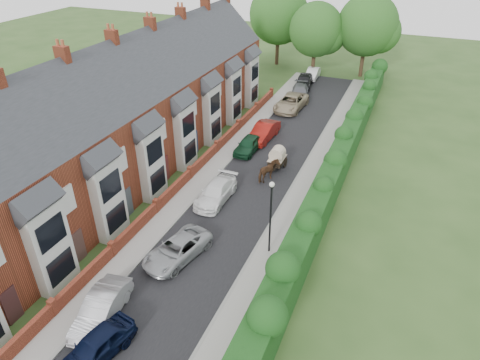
{
  "coord_description": "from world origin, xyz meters",
  "views": [
    {
      "loc": [
        9.56,
        -15.6,
        17.77
      ],
      "look_at": [
        -0.21,
        8.0,
        2.2
      ],
      "focal_mm": 32.0,
      "sensor_mm": 36.0,
      "label": 1
    }
  ],
  "objects_px": {
    "car_grey": "(300,92)",
    "car_green": "(249,144)",
    "horse": "(269,172)",
    "car_beige": "(291,103)",
    "horse_cart": "(277,156)",
    "lamppost": "(271,209)",
    "car_silver_b": "(177,249)",
    "car_black": "(304,81)",
    "car_white": "(216,192)",
    "car_red": "(264,132)",
    "car_navy": "(96,347)",
    "car_silver_a": "(101,308)"
  },
  "relations": [
    {
      "from": "car_beige",
      "to": "car_black",
      "type": "bearing_deg",
      "value": 97.97
    },
    {
      "from": "car_white",
      "to": "car_navy",
      "type": "bearing_deg",
      "value": -87.47
    },
    {
      "from": "car_silver_b",
      "to": "car_white",
      "type": "relative_size",
      "value": 1.01
    },
    {
      "from": "car_silver_b",
      "to": "car_black",
      "type": "height_order",
      "value": "car_black"
    },
    {
      "from": "car_white",
      "to": "car_grey",
      "type": "height_order",
      "value": "car_white"
    },
    {
      "from": "car_beige",
      "to": "car_green",
      "type": "bearing_deg",
      "value": -89.95
    },
    {
      "from": "car_grey",
      "to": "car_silver_b",
      "type": "bearing_deg",
      "value": -101.78
    },
    {
      "from": "car_white",
      "to": "car_red",
      "type": "relative_size",
      "value": 0.99
    },
    {
      "from": "car_silver_a",
      "to": "car_beige",
      "type": "xyz_separation_m",
      "value": [
        0.7,
        31.45,
        0.06
      ]
    },
    {
      "from": "car_beige",
      "to": "car_grey",
      "type": "height_order",
      "value": "car_beige"
    },
    {
      "from": "horse_cart",
      "to": "car_green",
      "type": "bearing_deg",
      "value": 149.47
    },
    {
      "from": "car_green",
      "to": "car_beige",
      "type": "distance_m",
      "value": 11.06
    },
    {
      "from": "car_green",
      "to": "horse",
      "type": "height_order",
      "value": "horse"
    },
    {
      "from": "car_beige",
      "to": "horse",
      "type": "height_order",
      "value": "horse"
    },
    {
      "from": "lamppost",
      "to": "car_black",
      "type": "bearing_deg",
      "value": 101.34
    },
    {
      "from": "car_silver_a",
      "to": "car_green",
      "type": "xyz_separation_m",
      "value": [
        0.1,
        20.4,
        -0.03
      ]
    },
    {
      "from": "lamppost",
      "to": "car_silver_b",
      "type": "height_order",
      "value": "lamppost"
    },
    {
      "from": "car_silver_b",
      "to": "horse_cart",
      "type": "bearing_deg",
      "value": 94.06
    },
    {
      "from": "lamppost",
      "to": "car_silver_a",
      "type": "bearing_deg",
      "value": -127.39
    },
    {
      "from": "lamppost",
      "to": "car_grey",
      "type": "height_order",
      "value": "lamppost"
    },
    {
      "from": "car_black",
      "to": "horse",
      "type": "distance_m",
      "value": 23.14
    },
    {
      "from": "car_silver_b",
      "to": "car_beige",
      "type": "height_order",
      "value": "car_beige"
    },
    {
      "from": "car_silver_a",
      "to": "car_white",
      "type": "distance_m",
      "value": 12.24
    },
    {
      "from": "car_silver_a",
      "to": "car_white",
      "type": "height_order",
      "value": "car_silver_a"
    },
    {
      "from": "car_green",
      "to": "car_grey",
      "type": "bearing_deg",
      "value": 90.46
    },
    {
      "from": "car_green",
      "to": "car_red",
      "type": "xyz_separation_m",
      "value": [
        0.4,
        2.84,
        0.08
      ]
    },
    {
      "from": "car_silver_b",
      "to": "car_white",
      "type": "height_order",
      "value": "car_white"
    },
    {
      "from": "horse",
      "to": "car_grey",
      "type": "bearing_deg",
      "value": -63.95
    },
    {
      "from": "horse",
      "to": "car_navy",
      "type": "bearing_deg",
      "value": 100.97
    },
    {
      "from": "lamppost",
      "to": "horse_cart",
      "type": "distance_m",
      "value": 10.87
    },
    {
      "from": "horse",
      "to": "car_black",
      "type": "bearing_deg",
      "value": -63.98
    },
    {
      "from": "lamppost",
      "to": "car_navy",
      "type": "height_order",
      "value": "lamppost"
    },
    {
      "from": "car_red",
      "to": "horse_cart",
      "type": "relative_size",
      "value": 1.73
    },
    {
      "from": "car_black",
      "to": "car_silver_a",
      "type": "bearing_deg",
      "value": -98.1
    },
    {
      "from": "car_navy",
      "to": "car_beige",
      "type": "bearing_deg",
      "value": 102.41
    },
    {
      "from": "car_navy",
      "to": "horse_cart",
      "type": "distance_m",
      "value": 20.57
    },
    {
      "from": "lamppost",
      "to": "car_beige",
      "type": "relative_size",
      "value": 0.92
    },
    {
      "from": "horse_cart",
      "to": "car_grey",
      "type": "bearing_deg",
      "value": 99.38
    },
    {
      "from": "car_white",
      "to": "car_red",
      "type": "height_order",
      "value": "car_red"
    },
    {
      "from": "car_white",
      "to": "car_red",
      "type": "bearing_deg",
      "value": 91.78
    },
    {
      "from": "lamppost",
      "to": "car_green",
      "type": "height_order",
      "value": "lamppost"
    },
    {
      "from": "car_navy",
      "to": "car_grey",
      "type": "xyz_separation_m",
      "value": [
        -0.65,
        37.5,
        -0.03
      ]
    },
    {
      "from": "car_green",
      "to": "car_black",
      "type": "height_order",
      "value": "car_black"
    },
    {
      "from": "car_navy",
      "to": "car_silver_a",
      "type": "relative_size",
      "value": 0.94
    },
    {
      "from": "car_navy",
      "to": "car_silver_a",
      "type": "height_order",
      "value": "car_silver_a"
    },
    {
      "from": "car_black",
      "to": "lamppost",
      "type": "bearing_deg",
      "value": -86.68
    },
    {
      "from": "car_navy",
      "to": "car_grey",
      "type": "bearing_deg",
      "value": 102.5
    },
    {
      "from": "horse_cart",
      "to": "lamppost",
      "type": "bearing_deg",
      "value": -74.34
    },
    {
      "from": "horse",
      "to": "horse_cart",
      "type": "distance_m",
      "value": 2.17
    },
    {
      "from": "car_grey",
      "to": "car_green",
      "type": "bearing_deg",
      "value": -104.93
    }
  ]
}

